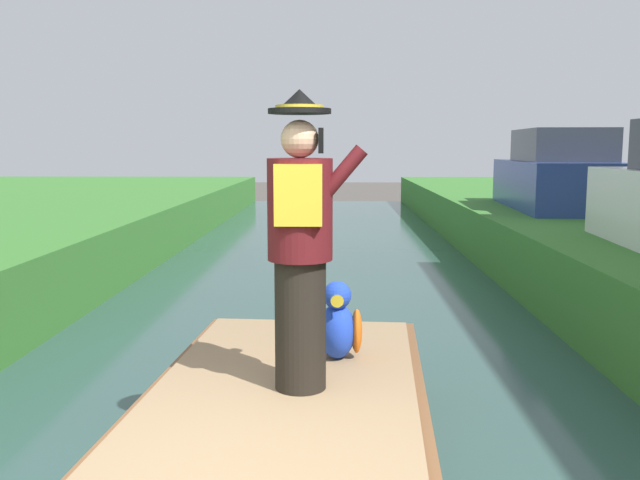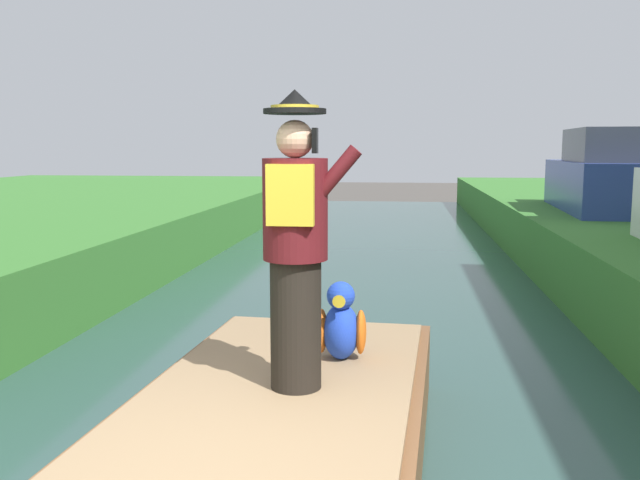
# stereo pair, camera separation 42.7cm
# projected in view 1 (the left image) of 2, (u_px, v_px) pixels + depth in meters

# --- Properties ---
(boat) EXTENTS (2.06, 4.30, 0.61)m
(boat) POSITION_uv_depth(u_px,v_px,m) (279.00, 451.00, 4.13)
(boat) COLOR brown
(boat) RESTS_ON canal_water
(person_pirate) EXTENTS (0.61, 0.42, 1.85)m
(person_pirate) POSITION_uv_depth(u_px,v_px,m) (301.00, 243.00, 4.19)
(person_pirate) COLOR black
(person_pirate) RESTS_ON boat
(parrot_plush) EXTENTS (0.36, 0.35, 0.57)m
(parrot_plush) POSITION_uv_depth(u_px,v_px,m) (337.00, 325.00, 4.89)
(parrot_plush) COLOR blue
(parrot_plush) RESTS_ON boat
(parked_car_blue) EXTENTS (1.90, 4.08, 1.50)m
(parked_car_blue) POSITION_uv_depth(u_px,v_px,m) (558.00, 175.00, 13.03)
(parked_car_blue) COLOR #2D4293
(parked_car_blue) RESTS_ON grass_bank_far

